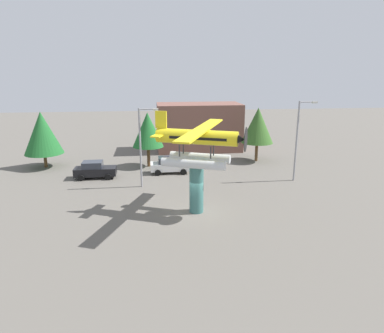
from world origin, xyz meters
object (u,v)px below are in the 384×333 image
at_px(car_near_black, 95,170).
at_px(tree_west, 42,133).
at_px(display_pedestal, 196,189).
at_px(streetlight_primary, 142,142).
at_px(storefront_building, 199,127).
at_px(car_mid_white, 170,165).
at_px(tree_east, 148,130).
at_px(tree_center_back, 258,125).
at_px(floatplane_monument, 198,143).
at_px(streetlight_secondary, 299,135).

height_order(car_near_black, tree_west, tree_west).
height_order(display_pedestal, car_near_black, display_pedestal).
xyz_separation_m(streetlight_primary, storefront_building, (7.36, 15.34, -1.19)).
xyz_separation_m(car_mid_white, storefront_building, (4.66, 11.03, 2.29)).
xyz_separation_m(tree_east, tree_center_back, (13.05, 1.00, 0.10)).
bearing_deg(tree_west, streetlight_primary, -36.20).
distance_m(floatplane_monument, car_near_black, 14.50).
height_order(car_near_black, streetlight_primary, streetlight_primary).
relative_size(streetlight_primary, tree_center_back, 1.15).
distance_m(car_near_black, tree_west, 8.49).
bearing_deg(display_pedestal, tree_center_back, 58.15).
relative_size(car_near_black, tree_west, 0.66).
height_order(streetlight_primary, tree_east, streetlight_primary).
bearing_deg(tree_east, storefront_building, 49.33).
xyz_separation_m(display_pedestal, car_mid_white, (-1.51, 10.97, -1.03)).
distance_m(tree_west, tree_east, 11.75).
distance_m(display_pedestal, tree_center_back, 17.78).
distance_m(car_mid_white, tree_east, 5.03).
bearing_deg(tree_east, floatplane_monument, -74.54).
height_order(streetlight_secondary, tree_east, streetlight_secondary).
bearing_deg(storefront_building, streetlight_primary, -115.62).
distance_m(streetlight_primary, storefront_building, 17.05).
distance_m(storefront_building, tree_east, 10.66).
bearing_deg(tree_west, storefront_building, 20.85).
xyz_separation_m(floatplane_monument, tree_east, (-3.87, 14.01, -1.24)).
relative_size(display_pedestal, streetlight_primary, 0.51).
xyz_separation_m(car_mid_white, tree_west, (-13.95, 3.94, 3.09)).
bearing_deg(car_mid_white, streetlight_secondary, -18.16).
distance_m(car_near_black, storefront_building, 17.39).
relative_size(car_mid_white, storefront_building, 0.37).
xyz_separation_m(car_near_black, car_mid_white, (7.73, 0.95, 0.00)).
bearing_deg(tree_west, display_pedestal, -43.95).
xyz_separation_m(car_mid_white, tree_east, (-2.24, 2.99, 3.37)).
bearing_deg(streetlight_primary, storefront_building, 64.38).
xyz_separation_m(car_mid_white, streetlight_primary, (-2.69, -4.31, 3.48)).
relative_size(car_mid_white, tree_center_back, 0.65).
height_order(tree_west, tree_east, tree_west).
bearing_deg(tree_east, car_near_black, -144.34).
relative_size(floatplane_monument, storefront_building, 0.89).
distance_m(streetlight_primary, tree_east, 7.31).
relative_size(streetlight_secondary, tree_center_back, 1.22).
relative_size(display_pedestal, streetlight_secondary, 0.48).
height_order(streetlight_secondary, storefront_building, streetlight_secondary).
bearing_deg(storefront_building, car_near_black, -135.98).
bearing_deg(floatplane_monument, display_pedestal, 180.00).
xyz_separation_m(streetlight_secondary, tree_east, (-14.73, 7.08, -0.35)).
bearing_deg(streetlight_secondary, streetlight_primary, -179.19).
xyz_separation_m(storefront_building, tree_west, (-18.62, -7.09, 0.80)).
bearing_deg(streetlight_secondary, tree_center_back, 101.76).
height_order(tree_east, tree_center_back, tree_center_back).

